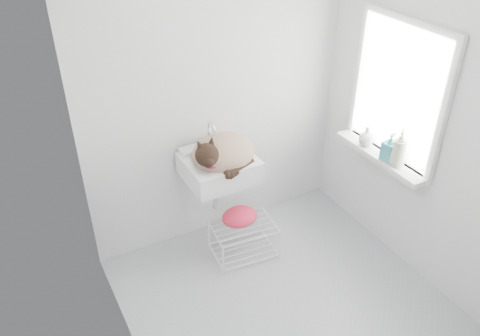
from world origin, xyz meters
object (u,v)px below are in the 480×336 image
bottle_a (396,165)px  bottle_c (365,145)px  cat (221,154)px  wire_rack (243,239)px  sink (219,158)px  bottle_b (387,160)px

bottle_a → bottle_c: 0.35m
cat → bottle_a: bearing=-37.7°
wire_rack → bottle_a: bottle_a is taller
wire_rack → sink: bearing=116.1°
sink → bottle_b: (1.12, -0.63, 0.00)m
sink → wire_rack: sink is taller
cat → bottle_c: cat is taller
cat → wire_rack: (0.09, -0.19, -0.74)m
wire_rack → bottle_c: bottle_c is taller
cat → bottle_c: bearing=-23.2°
sink → bottle_c: (1.12, -0.38, 0.00)m
sink → cat: (0.01, -0.02, 0.04)m
sink → bottle_b: 1.28m
bottle_a → bottle_b: size_ratio=1.12×
sink → bottle_b: size_ratio=2.45×
bottle_b → cat: bearing=151.1°
cat → bottle_b: (1.11, -0.61, -0.04)m
sink → bottle_b: bottle_b is taller
wire_rack → bottle_c: size_ratio=3.03×
wire_rack → bottle_a: size_ratio=1.98×
wire_rack → bottle_b: bearing=-22.6°
wire_rack → bottle_a: bearing=-26.9°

